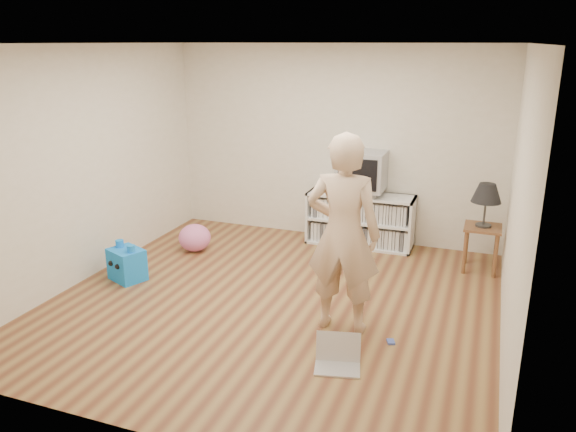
{
  "coord_description": "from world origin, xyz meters",
  "views": [
    {
      "loc": [
        2.01,
        -4.98,
        2.62
      ],
      "look_at": [
        0.02,
        0.4,
        0.83
      ],
      "focal_mm": 35.0,
      "sensor_mm": 36.0,
      "label": 1
    }
  ],
  "objects_px": {
    "crt_tv": "(362,170)",
    "side_table": "(482,237)",
    "media_unit": "(360,219)",
    "table_lamp": "(487,194)",
    "dvd_deck": "(361,192)",
    "person": "(343,234)",
    "plush_blue": "(127,264)",
    "plush_pink": "(195,238)",
    "laptop": "(338,358)"
  },
  "relations": [
    {
      "from": "dvd_deck",
      "to": "plush_blue",
      "type": "bearing_deg",
      "value": -137.1
    },
    {
      "from": "crt_tv",
      "to": "table_lamp",
      "type": "bearing_deg",
      "value": -13.31
    },
    {
      "from": "table_lamp",
      "to": "plush_pink",
      "type": "bearing_deg",
      "value": -170.25
    },
    {
      "from": "media_unit",
      "to": "laptop",
      "type": "bearing_deg",
      "value": -80.07
    },
    {
      "from": "table_lamp",
      "to": "laptop",
      "type": "relative_size",
      "value": 1.18
    },
    {
      "from": "laptop",
      "to": "plush_blue",
      "type": "xyz_separation_m",
      "value": [
        -2.74,
        0.89,
        0.12
      ]
    },
    {
      "from": "table_lamp",
      "to": "dvd_deck",
      "type": "bearing_deg",
      "value": 166.57
    },
    {
      "from": "side_table",
      "to": "plush_blue",
      "type": "xyz_separation_m",
      "value": [
        -3.77,
        -1.7,
        -0.23
      ]
    },
    {
      "from": "side_table",
      "to": "laptop",
      "type": "distance_m",
      "value": 2.81
    },
    {
      "from": "laptop",
      "to": "dvd_deck",
      "type": "bearing_deg",
      "value": 86.79
    },
    {
      "from": "laptop",
      "to": "plush_pink",
      "type": "height_order",
      "value": "plush_pink"
    },
    {
      "from": "media_unit",
      "to": "crt_tv",
      "type": "distance_m",
      "value": 0.67
    },
    {
      "from": "person",
      "to": "media_unit",
      "type": "bearing_deg",
      "value": -82.98
    },
    {
      "from": "media_unit",
      "to": "person",
      "type": "bearing_deg",
      "value": -81.0
    },
    {
      "from": "dvd_deck",
      "to": "laptop",
      "type": "xyz_separation_m",
      "value": [
        0.52,
        -2.96,
        -0.66
      ]
    },
    {
      "from": "side_table",
      "to": "plush_pink",
      "type": "height_order",
      "value": "side_table"
    },
    {
      "from": "media_unit",
      "to": "plush_pink",
      "type": "relative_size",
      "value": 3.37
    },
    {
      "from": "laptop",
      "to": "table_lamp",
      "type": "bearing_deg",
      "value": 55.13
    },
    {
      "from": "crt_tv",
      "to": "side_table",
      "type": "xyz_separation_m",
      "value": [
        1.55,
        -0.37,
        -0.6
      ]
    },
    {
      "from": "media_unit",
      "to": "person",
      "type": "height_order",
      "value": "person"
    },
    {
      "from": "table_lamp",
      "to": "plush_pink",
      "type": "height_order",
      "value": "table_lamp"
    },
    {
      "from": "person",
      "to": "plush_pink",
      "type": "bearing_deg",
      "value": -31.81
    },
    {
      "from": "table_lamp",
      "to": "laptop",
      "type": "distance_m",
      "value": 2.92
    },
    {
      "from": "dvd_deck",
      "to": "side_table",
      "type": "relative_size",
      "value": 0.82
    },
    {
      "from": "crt_tv",
      "to": "side_table",
      "type": "height_order",
      "value": "crt_tv"
    },
    {
      "from": "person",
      "to": "plush_pink",
      "type": "distance_m",
      "value": 2.79
    },
    {
      "from": "crt_tv",
      "to": "person",
      "type": "xyz_separation_m",
      "value": [
        0.37,
        -2.3,
        -0.08
      ]
    },
    {
      "from": "dvd_deck",
      "to": "plush_blue",
      "type": "relative_size",
      "value": 0.95
    },
    {
      "from": "crt_tv",
      "to": "table_lamp",
      "type": "xyz_separation_m",
      "value": [
        1.55,
        -0.37,
        -0.08
      ]
    },
    {
      "from": "crt_tv",
      "to": "plush_pink",
      "type": "relative_size",
      "value": 1.45
    },
    {
      "from": "dvd_deck",
      "to": "table_lamp",
      "type": "height_order",
      "value": "table_lamp"
    },
    {
      "from": "media_unit",
      "to": "crt_tv",
      "type": "height_order",
      "value": "crt_tv"
    },
    {
      "from": "side_table",
      "to": "plush_blue",
      "type": "relative_size",
      "value": 1.16
    },
    {
      "from": "dvd_deck",
      "to": "person",
      "type": "relative_size",
      "value": 0.24
    },
    {
      "from": "media_unit",
      "to": "table_lamp",
      "type": "xyz_separation_m",
      "value": [
        1.55,
        -0.39,
        0.59
      ]
    },
    {
      "from": "plush_blue",
      "to": "plush_pink",
      "type": "relative_size",
      "value": 1.14
    },
    {
      "from": "dvd_deck",
      "to": "crt_tv",
      "type": "xyz_separation_m",
      "value": [
        -0.0,
        -0.0,
        0.29
      ]
    },
    {
      "from": "dvd_deck",
      "to": "plush_pink",
      "type": "relative_size",
      "value": 1.08
    },
    {
      "from": "laptop",
      "to": "plush_blue",
      "type": "bearing_deg",
      "value": 148.77
    },
    {
      "from": "media_unit",
      "to": "side_table",
      "type": "distance_m",
      "value": 1.6
    },
    {
      "from": "crt_tv",
      "to": "table_lamp",
      "type": "relative_size",
      "value": 1.17
    },
    {
      "from": "crt_tv",
      "to": "table_lamp",
      "type": "distance_m",
      "value": 1.59
    },
    {
      "from": "table_lamp",
      "to": "person",
      "type": "xyz_separation_m",
      "value": [
        -1.18,
        -1.94,
        -0.0
      ]
    },
    {
      "from": "dvd_deck",
      "to": "plush_pink",
      "type": "bearing_deg",
      "value": -153.59
    },
    {
      "from": "crt_tv",
      "to": "person",
      "type": "distance_m",
      "value": 2.33
    },
    {
      "from": "dvd_deck",
      "to": "plush_pink",
      "type": "distance_m",
      "value": 2.26
    },
    {
      "from": "media_unit",
      "to": "plush_blue",
      "type": "bearing_deg",
      "value": -136.88
    },
    {
      "from": "person",
      "to": "plush_blue",
      "type": "bearing_deg",
      "value": -7.31
    },
    {
      "from": "dvd_deck",
      "to": "person",
      "type": "xyz_separation_m",
      "value": [
        0.37,
        -2.31,
        0.2
      ]
    },
    {
      "from": "media_unit",
      "to": "plush_blue",
      "type": "distance_m",
      "value": 3.05
    }
  ]
}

